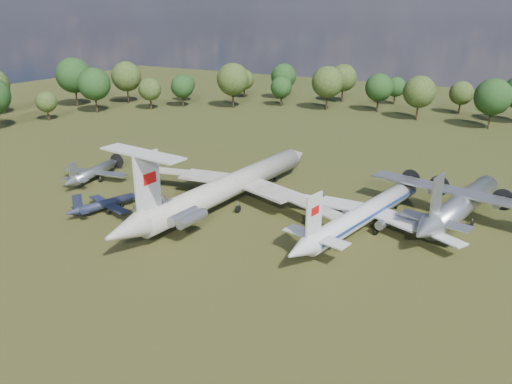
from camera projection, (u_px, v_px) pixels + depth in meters
The scene contains 7 objects.
ground at pixel (227, 207), 79.09m from camera, with size 300.00×300.00×0.00m, color #213913.
il62_airliner at pixel (230, 190), 78.99m from camera, with size 39.34×51.15×5.02m, color silver, non-canonical shape.
tu104_jet at pixel (365, 216), 70.60m from camera, with size 28.55×38.07×3.81m, color silver, non-canonical shape.
an12_transport at pixel (461, 208), 73.10m from camera, with size 28.92×32.32×4.25m, color #AAACB2, non-canonical shape.
small_prop_west at pixel (106, 206), 76.77m from camera, with size 9.86×13.45×1.97m, color black, non-canonical shape.
small_prop_northwest at pixel (94, 174), 90.51m from camera, with size 12.41×16.93×2.48m, color #A7AAB0, non-canonical shape.
person_on_il62 at pixel (166, 196), 67.00m from camera, with size 0.59×0.39×1.62m, color olive.
Camera 1 is at (39.79, -61.78, 29.70)m, focal length 35.00 mm.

